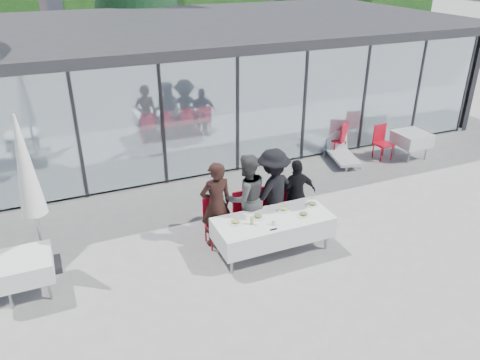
% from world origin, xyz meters
% --- Properties ---
extents(ground, '(90.00, 90.00, 0.00)m').
position_xyz_m(ground, '(0.00, 0.00, 0.00)').
color(ground, gray).
rests_on(ground, ground).
extents(pavilion, '(14.80, 8.80, 3.44)m').
position_xyz_m(pavilion, '(2.00, 8.16, 2.15)').
color(pavilion, gray).
rests_on(pavilion, ground).
extents(treeline, '(62.50, 2.00, 4.40)m').
position_xyz_m(treeline, '(-2.00, 28.00, 2.20)').
color(treeline, '#163C13').
rests_on(treeline, ground).
extents(dining_table, '(2.26, 0.96, 0.75)m').
position_xyz_m(dining_table, '(0.22, 0.32, 0.54)').
color(dining_table, silver).
rests_on(dining_table, ground).
extents(diner_a, '(0.67, 0.67, 1.78)m').
position_xyz_m(diner_a, '(-0.69, 1.00, 0.89)').
color(diner_a, black).
rests_on(diner_a, ground).
extents(diner_chair_a, '(0.44, 0.44, 0.97)m').
position_xyz_m(diner_chair_a, '(-0.69, 1.07, 0.54)').
color(diner_chair_a, red).
rests_on(diner_chair_a, ground).
extents(diner_b, '(0.96, 0.96, 1.83)m').
position_xyz_m(diner_b, '(-0.04, 1.00, 0.91)').
color(diner_b, '#464646').
rests_on(diner_b, ground).
extents(diner_chair_b, '(0.44, 0.44, 0.97)m').
position_xyz_m(diner_chair_b, '(-0.04, 1.07, 0.54)').
color(diner_chair_b, red).
rests_on(diner_chair_b, ground).
extents(diner_c, '(1.51, 1.51, 1.84)m').
position_xyz_m(diner_c, '(0.54, 1.00, 0.92)').
color(diner_c, black).
rests_on(diner_c, ground).
extents(diner_chair_c, '(0.44, 0.44, 0.97)m').
position_xyz_m(diner_chair_c, '(0.54, 1.07, 0.54)').
color(diner_chair_c, red).
rests_on(diner_chair_c, ground).
extents(diner_d, '(0.92, 0.92, 1.52)m').
position_xyz_m(diner_d, '(1.09, 1.00, 0.76)').
color(diner_d, black).
rests_on(diner_d, ground).
extents(diner_chair_d, '(0.44, 0.44, 0.97)m').
position_xyz_m(diner_chair_d, '(1.09, 1.07, 0.54)').
color(diner_chair_d, red).
rests_on(diner_chair_d, ground).
extents(plate_a, '(0.26, 0.26, 0.07)m').
position_xyz_m(plate_a, '(-0.51, 0.43, 0.78)').
color(plate_a, silver).
rests_on(plate_a, dining_table).
extents(plate_b, '(0.26, 0.26, 0.07)m').
position_xyz_m(plate_b, '(-0.04, 0.45, 0.78)').
color(plate_b, silver).
rests_on(plate_b, dining_table).
extents(plate_c, '(0.26, 0.26, 0.07)m').
position_xyz_m(plate_c, '(0.54, 0.51, 0.78)').
color(plate_c, silver).
rests_on(plate_c, dining_table).
extents(plate_d, '(0.26, 0.26, 0.07)m').
position_xyz_m(plate_d, '(1.16, 0.47, 0.78)').
color(plate_d, silver).
rests_on(plate_d, dining_table).
extents(plate_extra, '(0.26, 0.26, 0.07)m').
position_xyz_m(plate_extra, '(0.79, 0.18, 0.78)').
color(plate_extra, silver).
rests_on(plate_extra, dining_table).
extents(juice_bottle, '(0.06, 0.06, 0.16)m').
position_xyz_m(juice_bottle, '(-0.25, 0.27, 0.83)').
color(juice_bottle, '#9CC753').
rests_on(juice_bottle, dining_table).
extents(drinking_glasses, '(0.07, 0.07, 0.10)m').
position_xyz_m(drinking_glasses, '(0.11, 0.10, 0.80)').
color(drinking_glasses, silver).
rests_on(drinking_glasses, dining_table).
extents(folded_eyeglasses, '(0.14, 0.03, 0.01)m').
position_xyz_m(folded_eyeglasses, '(0.03, -0.05, 0.76)').
color(folded_eyeglasses, black).
rests_on(folded_eyeglasses, dining_table).
extents(spare_table_left, '(0.86, 0.86, 0.74)m').
position_xyz_m(spare_table_left, '(-4.17, 0.82, 0.55)').
color(spare_table_left, silver).
rests_on(spare_table_left, ground).
extents(spare_table_right, '(0.86, 0.86, 0.74)m').
position_xyz_m(spare_table_right, '(5.92, 2.97, 0.55)').
color(spare_table_right, silver).
rests_on(spare_table_right, ground).
extents(spare_chair_a, '(0.48, 0.48, 0.97)m').
position_xyz_m(spare_chair_a, '(5.10, 3.25, 0.54)').
color(spare_chair_a, red).
rests_on(spare_chair_a, ground).
extents(spare_chair_b, '(0.61, 0.61, 0.97)m').
position_xyz_m(spare_chair_b, '(4.17, 3.92, 0.54)').
color(spare_chair_b, red).
rests_on(spare_chair_b, ground).
extents(market_umbrella, '(0.50, 0.50, 3.00)m').
position_xyz_m(market_umbrella, '(-3.88, 1.44, 1.92)').
color(market_umbrella, black).
rests_on(market_umbrella, ground).
extents(lounger, '(0.89, 1.43, 0.72)m').
position_xyz_m(lounger, '(3.99, 3.56, 0.26)').
color(lounger, silver).
rests_on(lounger, ground).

